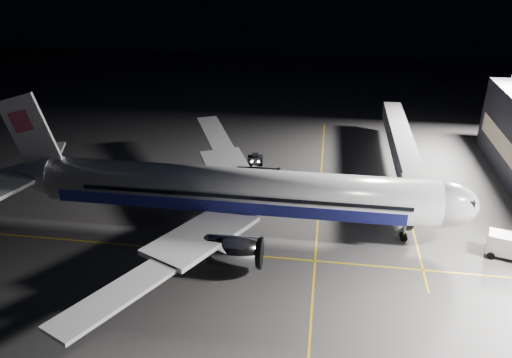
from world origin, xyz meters
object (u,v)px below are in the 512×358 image
Objects in this scene: baggage_tug at (255,159)px; safety_cone_a at (288,213)px; airliner at (229,191)px; safety_cone_b at (229,206)px; safety_cone_c at (186,205)px; jet_bridge at (403,149)px.

safety_cone_a is at bearing -74.25° from baggage_tug.
airliner is 9.47m from safety_cone_a.
safety_cone_c is at bearing -173.06° from safety_cone_b.
jet_bridge is at bearing 38.04° from airliner.
safety_cone_a is at bearing 0.00° from safety_cone_c.
safety_cone_c is at bearing -154.90° from jet_bridge.
baggage_tug reaches higher than safety_cone_b.
safety_cone_c is at bearing 180.00° from safety_cone_a.
baggage_tug is 17.11m from safety_cone_c.
safety_cone_a is 0.91× the size of safety_cone_c.
airliner is 6.83m from safety_cone_b.
airliner reaches higher than safety_cone_b.
airliner reaches higher than jet_bridge.
safety_cone_b reaches higher than safety_cone_a.
safety_cone_b is 0.98× the size of safety_cone_c.
jet_bridge reaches higher than safety_cone_c.
jet_bridge is 12.81× the size of baggage_tug.
baggage_tug is 4.04× the size of safety_cone_b.
jet_bridge is 33.40m from safety_cone_c.
safety_cone_b is at bearing -103.27° from baggage_tug.
jet_bridge reaches higher than safety_cone_b.
baggage_tug is (0.35, 19.48, -4.34)m from airliner.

